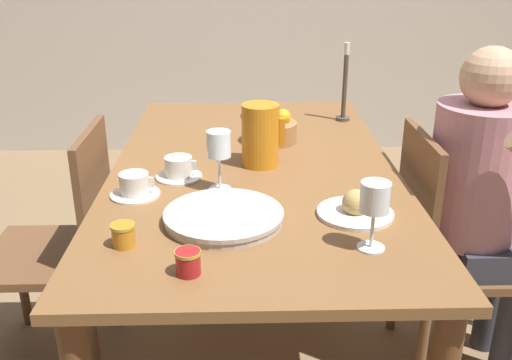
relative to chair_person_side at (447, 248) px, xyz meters
name	(u,v)px	position (x,y,z in m)	size (l,w,h in m)	color
ground_plane	(254,340)	(-0.67, 0.11, -0.47)	(20.00, 20.00, 0.00)	#7F6647
dining_table	(254,191)	(-0.67, 0.11, 0.17)	(0.97, 1.70, 0.74)	brown
chair_person_side	(447,248)	(0.00, 0.00, 0.00)	(0.42, 0.42, 0.88)	brown
chair_opposite	(65,243)	(-1.34, 0.07, 0.00)	(0.42, 0.42, 0.88)	brown
person_seated	(484,193)	(0.09, -0.02, 0.22)	(0.39, 0.41, 1.17)	#33333D
red_pitcher	(260,135)	(-0.65, 0.12, 0.38)	(0.15, 0.13, 0.21)	orange
wine_glass_water	(219,147)	(-0.78, -0.10, 0.41)	(0.07, 0.07, 0.19)	white
wine_glass_juice	(375,201)	(-0.39, -0.48, 0.40)	(0.07, 0.07, 0.18)	white
teacup_near_person	(135,186)	(-1.04, -0.13, 0.30)	(0.15, 0.15, 0.07)	silver
teacup_across	(179,169)	(-0.92, 0.01, 0.30)	(0.15, 0.15, 0.07)	silver
serving_tray	(224,217)	(-0.76, -0.32, 0.29)	(0.33, 0.33, 0.03)	#B7B2A8
bread_plate	(355,209)	(-0.40, -0.29, 0.29)	(0.22, 0.22, 0.08)	silver
jam_jar_amber	(188,261)	(-0.84, -0.58, 0.30)	(0.06, 0.06, 0.06)	#A81E1E
jam_jar_red	(123,234)	(-1.01, -0.45, 0.30)	(0.06, 0.06, 0.06)	#C67A1E
fruit_bowl	(272,130)	(-0.60, 0.37, 0.32)	(0.19, 0.19, 0.13)	#9E6B3D
candlestick_tall	(345,91)	(-0.27, 0.65, 0.40)	(0.06, 0.06, 0.33)	#4C4238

